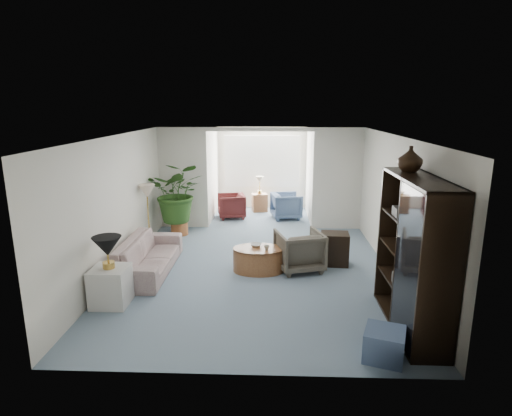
{
  "coord_description": "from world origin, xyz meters",
  "views": [
    {
      "loc": [
        0.3,
        -7.27,
        3.03
      ],
      "look_at": [
        0.0,
        0.6,
        1.1
      ],
      "focal_mm": 29.75,
      "sensor_mm": 36.0,
      "label": 1
    }
  ],
  "objects_px": {
    "sunroom_table": "(260,203)",
    "end_table": "(111,286)",
    "coffee_cup": "(267,248)",
    "sofa": "(148,255)",
    "coffee_table": "(259,260)",
    "entertainment_cabinet": "(414,255)",
    "table_lamp": "(107,246)",
    "wingback_chair": "(299,250)",
    "framed_picture": "(399,185)",
    "plant_pot": "(180,228)",
    "cabinet_urn": "(410,159)",
    "sunroom_chair_blue": "(286,206)",
    "sunroom_chair_maroon": "(231,206)",
    "side_table_dark": "(335,249)",
    "ottoman": "(384,344)",
    "floor_lamp": "(147,191)",
    "coffee_bowl": "(256,245)"
  },
  "relations": [
    {
      "from": "cabinet_urn",
      "to": "sunroom_chair_blue",
      "type": "xyz_separation_m",
      "value": [
        -1.53,
        5.25,
        -1.94
      ]
    },
    {
      "from": "sunroom_chair_blue",
      "to": "sunroom_table",
      "type": "relative_size",
      "value": 1.48
    },
    {
      "from": "coffee_bowl",
      "to": "sunroom_table",
      "type": "bearing_deg",
      "value": 90.88
    },
    {
      "from": "framed_picture",
      "to": "plant_pot",
      "type": "distance_m",
      "value": 5.23
    },
    {
      "from": "end_table",
      "to": "sunroom_table",
      "type": "relative_size",
      "value": 1.15
    },
    {
      "from": "framed_picture",
      "to": "plant_pot",
      "type": "relative_size",
      "value": 1.25
    },
    {
      "from": "coffee_bowl",
      "to": "sunroom_chair_maroon",
      "type": "distance_m",
      "value": 3.81
    },
    {
      "from": "wingback_chair",
      "to": "end_table",
      "type": "bearing_deg",
      "value": 11.54
    },
    {
      "from": "end_table",
      "to": "side_table_dark",
      "type": "distance_m",
      "value": 4.14
    },
    {
      "from": "sunroom_chair_blue",
      "to": "sunroom_table",
      "type": "xyz_separation_m",
      "value": [
        -0.75,
        0.75,
        -0.09
      ]
    },
    {
      "from": "coffee_table",
      "to": "entertainment_cabinet",
      "type": "bearing_deg",
      "value": -41.67
    },
    {
      "from": "end_table",
      "to": "cabinet_urn",
      "type": "bearing_deg",
      "value": 0.15
    },
    {
      "from": "plant_pot",
      "to": "sunroom_chair_blue",
      "type": "height_order",
      "value": "sunroom_chair_blue"
    },
    {
      "from": "cabinet_urn",
      "to": "sunroom_chair_blue",
      "type": "bearing_deg",
      "value": 106.29
    },
    {
      "from": "cabinet_urn",
      "to": "plant_pot",
      "type": "bearing_deg",
      "value": 138.55
    },
    {
      "from": "coffee_cup",
      "to": "sofa",
      "type": "bearing_deg",
      "value": 179.7
    },
    {
      "from": "table_lamp",
      "to": "sunroom_table",
      "type": "xyz_separation_m",
      "value": [
        2.12,
        6.01,
        -0.69
      ]
    },
    {
      "from": "coffee_table",
      "to": "table_lamp",
      "type": "bearing_deg",
      "value": -147.29
    },
    {
      "from": "wingback_chair",
      "to": "entertainment_cabinet",
      "type": "height_order",
      "value": "entertainment_cabinet"
    },
    {
      "from": "framed_picture",
      "to": "sunroom_chair_maroon",
      "type": "bearing_deg",
      "value": 128.8
    },
    {
      "from": "coffee_table",
      "to": "side_table_dark",
      "type": "distance_m",
      "value": 1.52
    },
    {
      "from": "sofa",
      "to": "floor_lamp",
      "type": "bearing_deg",
      "value": 14.79
    },
    {
      "from": "side_table_dark",
      "to": "entertainment_cabinet",
      "type": "distance_m",
      "value": 2.56
    },
    {
      "from": "sofa",
      "to": "entertainment_cabinet",
      "type": "bearing_deg",
      "value": -113.93
    },
    {
      "from": "framed_picture",
      "to": "end_table",
      "type": "relative_size",
      "value": 0.84
    },
    {
      "from": "coffee_table",
      "to": "side_table_dark",
      "type": "relative_size",
      "value": 1.51
    },
    {
      "from": "floor_lamp",
      "to": "sunroom_table",
      "type": "bearing_deg",
      "value": 55.4
    },
    {
      "from": "end_table",
      "to": "sunroom_chair_blue",
      "type": "height_order",
      "value": "sunroom_chair_blue"
    },
    {
      "from": "framed_picture",
      "to": "cabinet_urn",
      "type": "relative_size",
      "value": 1.4
    },
    {
      "from": "framed_picture",
      "to": "sunroom_table",
      "type": "height_order",
      "value": "framed_picture"
    },
    {
      "from": "sofa",
      "to": "side_table_dark",
      "type": "height_order",
      "value": "side_table_dark"
    },
    {
      "from": "table_lamp",
      "to": "coffee_bowl",
      "type": "bearing_deg",
      "value": 35.09
    },
    {
      "from": "sofa",
      "to": "wingback_chair",
      "type": "bearing_deg",
      "value": -86.15
    },
    {
      "from": "table_lamp",
      "to": "sofa",
      "type": "bearing_deg",
      "value": 81.57
    },
    {
      "from": "coffee_table",
      "to": "plant_pot",
      "type": "height_order",
      "value": "coffee_table"
    },
    {
      "from": "table_lamp",
      "to": "wingback_chair",
      "type": "relative_size",
      "value": 0.53
    },
    {
      "from": "floor_lamp",
      "to": "sofa",
      "type": "bearing_deg",
      "value": -74.9
    },
    {
      "from": "table_lamp",
      "to": "sunroom_chair_blue",
      "type": "relative_size",
      "value": 0.57
    },
    {
      "from": "wingback_chair",
      "to": "sunroom_table",
      "type": "xyz_separation_m",
      "value": [
        -0.88,
        4.46,
        -0.12
      ]
    },
    {
      "from": "side_table_dark",
      "to": "sunroom_chair_maroon",
      "type": "distance_m",
      "value": 4.13
    },
    {
      "from": "sofa",
      "to": "end_table",
      "type": "xyz_separation_m",
      "value": [
        -0.2,
        -1.35,
        -0.01
      ]
    },
    {
      "from": "end_table",
      "to": "sofa",
      "type": "bearing_deg",
      "value": 81.57
    },
    {
      "from": "cabinet_urn",
      "to": "table_lamp",
      "type": "bearing_deg",
      "value": -179.85
    },
    {
      "from": "sunroom_table",
      "to": "end_table",
      "type": "bearing_deg",
      "value": -109.44
    },
    {
      "from": "side_table_dark",
      "to": "ottoman",
      "type": "height_order",
      "value": "side_table_dark"
    },
    {
      "from": "end_table",
      "to": "entertainment_cabinet",
      "type": "height_order",
      "value": "entertainment_cabinet"
    },
    {
      "from": "end_table",
      "to": "framed_picture",
      "type": "bearing_deg",
      "value": 14.52
    },
    {
      "from": "floor_lamp",
      "to": "entertainment_cabinet",
      "type": "xyz_separation_m",
      "value": [
        4.57,
        -3.19,
        -0.19
      ]
    },
    {
      "from": "framed_picture",
      "to": "sunroom_table",
      "type": "distance_m",
      "value": 5.61
    },
    {
      "from": "coffee_cup",
      "to": "sunroom_chair_maroon",
      "type": "distance_m",
      "value": 4.05
    }
  ]
}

